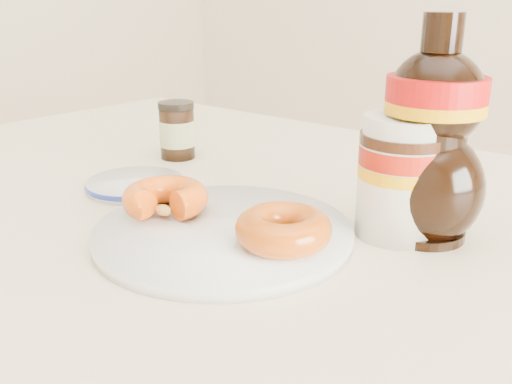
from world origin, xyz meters
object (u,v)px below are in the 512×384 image
Objects in this scene: donut_whole at (283,229)px; dark_jar at (177,131)px; syrup_bottle at (432,131)px; blue_rim_saucer at (135,184)px; donut_bitten at (165,198)px; nutella_jar at (402,172)px; plate at (223,232)px; dining_table at (274,302)px.

dark_jar is (-0.32, 0.17, 0.01)m from donut_whole.
syrup_bottle is 0.36m from blue_rim_saucer.
blue_rim_saucer is at bearing 171.63° from donut_whole.
blue_rim_saucer is at bearing 168.64° from donut_bitten.
blue_rim_saucer is (-0.31, -0.08, -0.06)m from nutella_jar.
nutella_jar reaches higher than plate.
donut_whole is (0.05, -0.05, 0.11)m from dining_table.
syrup_bottle reaches higher than plate.
nutella_jar is at bearing 43.79° from plate.
donut_bitten is at bearing -174.93° from donut_whole.
syrup_bottle is at bearing 15.40° from blue_rim_saucer.
dark_jar is (-0.40, 0.04, -0.07)m from syrup_bottle.
dining_table is at bearing 134.38° from donut_whole.
dining_table is 11.62× the size of blue_rim_saucer.
nutella_jar is 0.38m from dark_jar.
blue_rim_saucer reaches higher than dining_table.
nutella_jar reaches higher than donut_bitten.
donut_whole is at bearing 17.69° from donut_bitten.
donut_bitten reaches higher than blue_rim_saucer.
dining_table is 15.99× the size of donut_whole.
donut_whole reaches higher than plate.
syrup_bottle reaches higher than dark_jar.
donut_bitten is at bearing -146.72° from nutella_jar.
syrup_bottle is at bearing 45.63° from donut_bitten.
blue_rim_saucer is (-0.19, 0.04, -0.00)m from plate.
dining_table is 0.19m from nutella_jar.
blue_rim_saucer is at bearing -177.79° from dining_table.
blue_rim_saucer is (-0.26, 0.04, -0.02)m from donut_whole.
syrup_bottle reaches higher than donut_bitten.
donut_bitten reaches higher than plate.
donut_whole is 0.13m from nutella_jar.
donut_whole is 0.41× the size of syrup_bottle.
plate is at bearing -34.46° from dark_jar.
donut_bitten is 0.27m from syrup_bottle.
plate is 0.19m from blue_rim_saucer.
syrup_bottle is (0.02, 0.01, 0.04)m from nutella_jar.
donut_bitten is 0.26m from dark_jar.
donut_whole is at bearing -45.62° from dining_table.
dining_table is 6.58× the size of syrup_bottle.
plate is 0.18m from nutella_jar.
blue_rim_saucer is (-0.21, -0.01, 0.09)m from dining_table.
dining_table is 0.23m from blue_rim_saucer.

